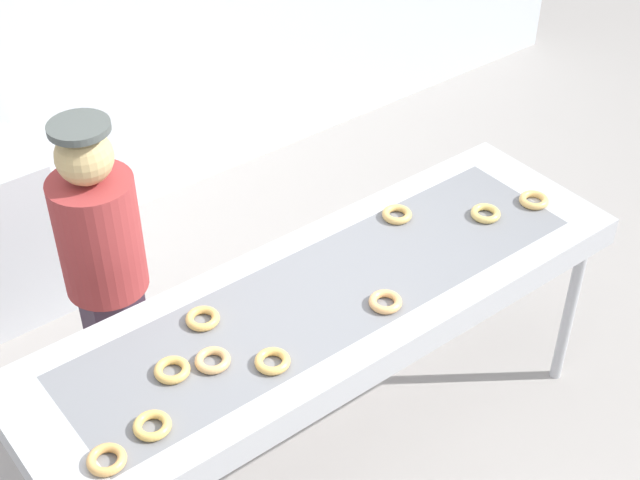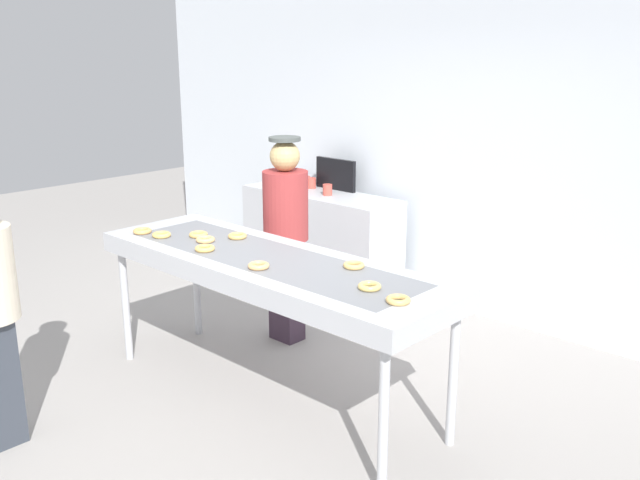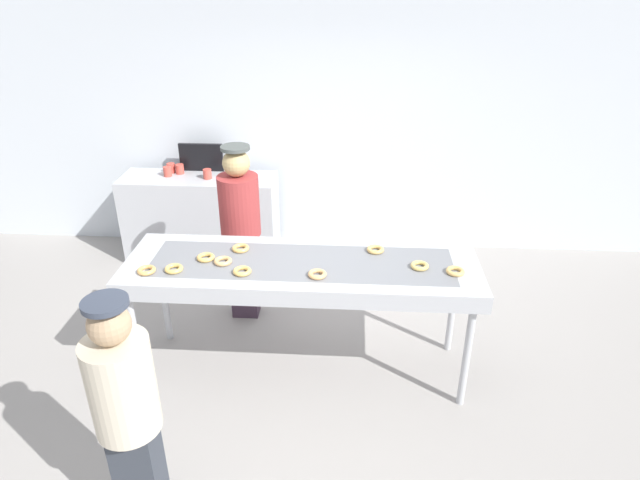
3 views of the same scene
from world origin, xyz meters
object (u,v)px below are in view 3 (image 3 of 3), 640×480
(glazed_donut_3, at_px, (146,270))
(customer_waiting, at_px, (127,411))
(glazed_donut_9, at_px, (375,249))
(paper_cup_2, at_px, (171,168))
(fryer_conveyor, at_px, (302,271))
(glazed_donut_8, at_px, (455,271))
(menu_display, at_px, (201,157))
(glazed_donut_1, at_px, (317,274))
(paper_cup_3, at_px, (207,174))
(prep_counter, at_px, (202,217))
(worker_baker, at_px, (240,223))
(glazed_donut_7, at_px, (420,266))
(glazed_donut_6, at_px, (241,248))
(paper_cup_0, at_px, (180,169))
(glazed_donut_0, at_px, (223,261))
(paper_cup_1, at_px, (168,171))
(glazed_donut_2, at_px, (174,269))
(glazed_donut_4, at_px, (206,257))
(glazed_donut_5, at_px, (242,271))

(glazed_donut_3, relative_size, customer_waiting, 0.08)
(customer_waiting, bearing_deg, glazed_donut_3, 109.46)
(glazed_donut_9, xyz_separation_m, paper_cup_2, (-2.17, 1.81, -0.02))
(fryer_conveyor, height_order, glazed_donut_8, glazed_donut_8)
(menu_display, bearing_deg, glazed_donut_3, -85.18)
(glazed_donut_1, xyz_separation_m, paper_cup_3, (-1.31, 2.05, -0.02))
(prep_counter, height_order, paper_cup_2, paper_cup_2)
(worker_baker, bearing_deg, glazed_donut_7, 144.08)
(glazed_donut_6, xyz_separation_m, glazed_donut_7, (1.36, -0.19, 0.00))
(glazed_donut_8, bearing_deg, glazed_donut_7, 165.68)
(paper_cup_0, bearing_deg, glazed_donut_0, -65.46)
(glazed_donut_8, distance_m, customer_waiting, 2.34)
(glazed_donut_8, distance_m, paper_cup_1, 3.39)
(glazed_donut_2, xyz_separation_m, prep_counter, (-0.39, 2.07, -0.54))
(glazed_donut_0, distance_m, paper_cup_2, 2.31)
(paper_cup_1, xyz_separation_m, menu_display, (0.33, 0.20, 0.10))
(glazed_donut_8, xyz_separation_m, paper_cup_1, (-2.74, 2.00, -0.02))
(glazed_donut_8, bearing_deg, menu_display, 137.66)
(glazed_donut_0, relative_size, glazed_donut_4, 1.00)
(fryer_conveyor, distance_m, prep_counter, 2.33)
(glazed_donut_8, bearing_deg, prep_counter, 140.62)
(glazed_donut_5, bearing_deg, paper_cup_0, 116.84)
(fryer_conveyor, distance_m, glazed_donut_1, 0.25)
(glazed_donut_7, height_order, paper_cup_1, paper_cup_1)
(glazed_donut_7, bearing_deg, fryer_conveyor, 178.21)
(worker_baker, relative_size, paper_cup_0, 15.86)
(glazed_donut_2, bearing_deg, paper_cup_3, 97.43)
(glazed_donut_7, height_order, prep_counter, glazed_donut_7)
(glazed_donut_3, xyz_separation_m, customer_waiting, (0.32, -1.25, -0.12))
(glazed_donut_7, xyz_separation_m, prep_counter, (-2.16, 1.92, -0.54))
(prep_counter, bearing_deg, paper_cup_0, 154.21)
(glazed_donut_0, xyz_separation_m, paper_cup_0, (-0.93, 2.04, -0.02))
(glazed_donut_0, height_order, menu_display, menu_display)
(glazed_donut_4, bearing_deg, glazed_donut_3, -150.00)
(glazed_donut_0, distance_m, glazed_donut_5, 0.22)
(glazed_donut_1, height_order, paper_cup_1, paper_cup_1)
(glazed_donut_2, distance_m, paper_cup_0, 2.26)
(glazed_donut_3, height_order, customer_waiting, customer_waiting)
(glazed_donut_3, bearing_deg, glazed_donut_1, 1.02)
(glazed_donut_5, relative_size, menu_display, 0.28)
(glazed_donut_6, distance_m, glazed_donut_7, 1.37)
(glazed_donut_1, height_order, glazed_donut_5, same)
(glazed_donut_0, distance_m, prep_counter, 2.13)
(glazed_donut_4, bearing_deg, glazed_donut_2, -135.57)
(glazed_donut_3, height_order, glazed_donut_5, same)
(glazed_donut_6, relative_size, menu_display, 0.28)
(paper_cup_3, bearing_deg, glazed_donut_0, -72.66)
(worker_baker, xyz_separation_m, menu_display, (-0.68, 1.35, 0.15))
(paper_cup_3, bearing_deg, glazed_donut_5, -69.46)
(paper_cup_1, bearing_deg, glazed_donut_9, -38.02)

